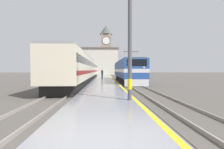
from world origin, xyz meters
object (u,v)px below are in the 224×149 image
at_px(locomotive_train, 127,71).
at_px(person_on_platform, 102,74).
at_px(passenger_train, 85,69).
at_px(catenary_mast, 132,33).
at_px(clock_tower, 106,48).

relative_size(locomotive_train, person_on_platform, 9.25).
height_order(passenger_train, catenary_mast, catenary_mast).
distance_m(locomotive_train, catenary_mast, 18.43).
xyz_separation_m(catenary_mast, person_on_platform, (-1.85, 20.80, -2.77)).
bearing_deg(locomotive_train, person_on_platform, 146.63).
bearing_deg(locomotive_train, catenary_mast, -96.75).
height_order(locomotive_train, catenary_mast, catenary_mast).
bearing_deg(passenger_train, clock_tower, 84.96).
bearing_deg(locomotive_train, clock_tower, 92.75).
distance_m(catenary_mast, clock_tower, 72.81).
bearing_deg(clock_tower, locomotive_train, -87.25).
xyz_separation_m(person_on_platform, clock_tower, (1.40, 51.53, 11.03)).
distance_m(catenary_mast, person_on_platform, 21.07).
relative_size(passenger_train, clock_tower, 1.78).
relative_size(locomotive_train, catenary_mast, 2.29).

